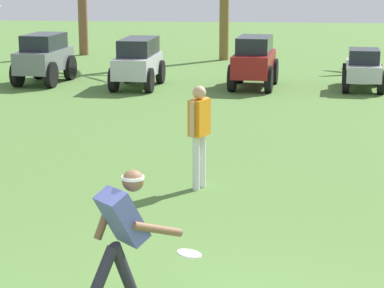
{
  "coord_description": "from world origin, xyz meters",
  "views": [
    {
      "loc": [
        0.79,
        -5.58,
        3.25
      ],
      "look_at": [
        -0.19,
        4.28,
        0.9
      ],
      "focal_mm": 70.0,
      "sensor_mm": 36.0,
      "label": 1
    }
  ],
  "objects": [
    {
      "name": "parked_car_slot_d",
      "position": [
        3.42,
        14.98,
        0.56
      ],
      "size": [
        1.27,
        2.27,
        1.1
      ],
      "color": "#B7BABF",
      "rests_on": "ground_plane"
    },
    {
      "name": "parked_car_slot_c",
      "position": [
        0.47,
        14.97,
        0.74
      ],
      "size": [
        1.38,
        2.44,
        1.4
      ],
      "color": "maroon",
      "rests_on": "ground_plane"
    },
    {
      "name": "frisbee_in_flight",
      "position": [
        0.08,
        1.33,
        0.48
      ],
      "size": [
        0.33,
        0.33,
        0.07
      ],
      "color": "white"
    },
    {
      "name": "teammate_near_sideline",
      "position": [
        -0.17,
        5.18,
        0.94
      ],
      "size": [
        0.32,
        0.48,
        1.56
      ],
      "color": "silver",
      "rests_on": "ground_plane"
    },
    {
      "name": "frisbee_thrower",
      "position": [
        -0.53,
        1.01,
        0.79
      ],
      "size": [
        0.99,
        0.73,
        1.39
      ],
      "color": "#23232D",
      "rests_on": "ground_plane"
    },
    {
      "name": "parked_car_slot_a",
      "position": [
        -5.5,
        15.19,
        0.74
      ],
      "size": [
        1.35,
        2.42,
        1.4
      ],
      "color": "slate",
      "rests_on": "ground_plane"
    },
    {
      "name": "parked_car_slot_b",
      "position": [
        -2.71,
        14.72,
        0.72
      ],
      "size": [
        1.24,
        2.44,
        1.34
      ],
      "color": "#B7BABF",
      "rests_on": "ground_plane"
    }
  ]
}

